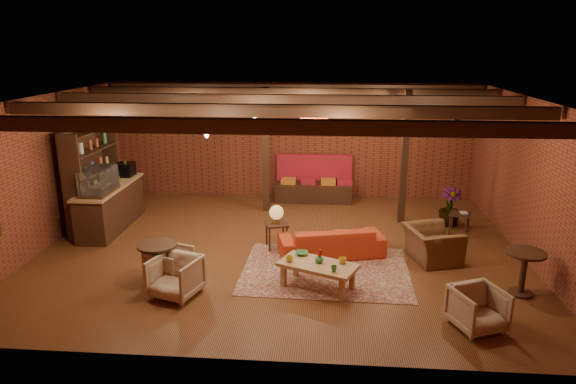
# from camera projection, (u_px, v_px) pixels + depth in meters

# --- Properties ---
(floor) EXTENTS (10.00, 10.00, 0.00)m
(floor) POSITION_uv_depth(u_px,v_px,m) (280.00, 249.00, 10.96)
(floor) COLOR #391A0E
(floor) RESTS_ON ground
(ceiling) EXTENTS (10.00, 8.00, 0.02)m
(ceiling) POSITION_uv_depth(u_px,v_px,m) (279.00, 98.00, 10.06)
(ceiling) COLOR black
(ceiling) RESTS_ON wall_back
(wall_back) EXTENTS (10.00, 0.02, 3.20)m
(wall_back) POSITION_uv_depth(u_px,v_px,m) (293.00, 141.00, 14.34)
(wall_back) COLOR brown
(wall_back) RESTS_ON ground
(wall_front) EXTENTS (10.00, 0.02, 3.20)m
(wall_front) POSITION_uv_depth(u_px,v_px,m) (251.00, 254.00, 6.68)
(wall_front) COLOR brown
(wall_front) RESTS_ON ground
(wall_left) EXTENTS (0.02, 8.00, 3.20)m
(wall_left) POSITION_uv_depth(u_px,v_px,m) (46.00, 172.00, 10.89)
(wall_left) COLOR brown
(wall_left) RESTS_ON ground
(wall_right) EXTENTS (0.02, 8.00, 3.20)m
(wall_right) POSITION_uv_depth(u_px,v_px,m) (531.00, 182.00, 10.13)
(wall_right) COLOR brown
(wall_right) RESTS_ON ground
(ceiling_beams) EXTENTS (9.80, 6.40, 0.22)m
(ceiling_beams) POSITION_uv_depth(u_px,v_px,m) (279.00, 104.00, 10.10)
(ceiling_beams) COLOR black
(ceiling_beams) RESTS_ON ceiling
(ceiling_pipe) EXTENTS (9.60, 0.12, 0.12)m
(ceiling_pipe) POSITION_uv_depth(u_px,v_px,m) (286.00, 106.00, 11.69)
(ceiling_pipe) COLOR black
(ceiling_pipe) RESTS_ON ceiling
(post_left) EXTENTS (0.16, 0.16, 3.20)m
(post_left) POSITION_uv_depth(u_px,v_px,m) (266.00, 151.00, 13.04)
(post_left) COLOR black
(post_left) RESTS_ON ground
(post_right) EXTENTS (0.16, 0.16, 3.20)m
(post_right) POSITION_uv_depth(u_px,v_px,m) (405.00, 158.00, 12.21)
(post_right) COLOR black
(post_right) RESTS_ON ground
(service_counter) EXTENTS (0.80, 2.50, 1.60)m
(service_counter) POSITION_uv_depth(u_px,v_px,m) (110.00, 196.00, 12.01)
(service_counter) COLOR black
(service_counter) RESTS_ON ground
(plant_counter) EXTENTS (0.35, 0.39, 0.30)m
(plant_counter) POSITION_uv_depth(u_px,v_px,m) (116.00, 176.00, 12.07)
(plant_counter) COLOR #337F33
(plant_counter) RESTS_ON service_counter
(shelving_hutch) EXTENTS (0.52, 2.00, 2.40)m
(shelving_hutch) POSITION_uv_depth(u_px,v_px,m) (93.00, 178.00, 12.02)
(shelving_hutch) COLOR black
(shelving_hutch) RESTS_ON ground
(banquette) EXTENTS (2.10, 0.70, 1.00)m
(banquette) POSITION_uv_depth(u_px,v_px,m) (314.00, 183.00, 14.17)
(banquette) COLOR #A71B2D
(banquette) RESTS_ON ground
(service_sign) EXTENTS (0.86, 0.06, 0.30)m
(service_sign) POSITION_uv_depth(u_px,v_px,m) (314.00, 119.00, 13.22)
(service_sign) COLOR #FF3219
(service_sign) RESTS_ON ceiling
(ceiling_spotlights) EXTENTS (6.40, 4.40, 0.28)m
(ceiling_spotlights) POSITION_uv_depth(u_px,v_px,m) (280.00, 115.00, 10.16)
(ceiling_spotlights) COLOR black
(ceiling_spotlights) RESTS_ON ceiling
(rug) EXTENTS (3.25, 2.51, 0.01)m
(rug) POSITION_uv_depth(u_px,v_px,m) (326.00, 270.00, 9.93)
(rug) COLOR maroon
(rug) RESTS_ON floor
(sofa) EXTENTS (2.26, 1.32, 0.62)m
(sofa) POSITION_uv_depth(u_px,v_px,m) (331.00, 241.00, 10.57)
(sofa) COLOR #B23118
(sofa) RESTS_ON floor
(coffee_table) EXTENTS (1.52, 1.17, 0.72)m
(coffee_table) POSITION_uv_depth(u_px,v_px,m) (317.00, 266.00, 9.15)
(coffee_table) COLOR #A0784A
(coffee_table) RESTS_ON floor
(side_table_lamp) EXTENTS (0.57, 0.57, 0.96)m
(side_table_lamp) POSITION_uv_depth(u_px,v_px,m) (276.00, 216.00, 10.83)
(side_table_lamp) COLOR black
(side_table_lamp) RESTS_ON floor
(round_table_left) EXTENTS (0.71, 0.71, 0.74)m
(round_table_left) POSITION_uv_depth(u_px,v_px,m) (158.00, 257.00, 9.33)
(round_table_left) COLOR black
(round_table_left) RESTS_ON floor
(armchair_a) EXTENTS (0.83, 0.86, 0.70)m
(armchair_a) POSITION_uv_depth(u_px,v_px,m) (170.00, 263.00, 9.43)
(armchair_a) COLOR beige
(armchair_a) RESTS_ON floor
(armchair_b) EXTENTS (0.94, 0.91, 0.78)m
(armchair_b) POSITION_uv_depth(u_px,v_px,m) (175.00, 275.00, 8.86)
(armchair_b) COLOR beige
(armchair_b) RESTS_ON floor
(armchair_right) EXTENTS (0.96, 1.22, 0.93)m
(armchair_right) POSITION_uv_depth(u_px,v_px,m) (433.00, 239.00, 10.27)
(armchair_right) COLOR brown
(armchair_right) RESTS_ON floor
(side_table_book) EXTENTS (0.58, 0.58, 0.52)m
(side_table_book) POSITION_uv_depth(u_px,v_px,m) (460.00, 215.00, 11.73)
(side_table_book) COLOR black
(side_table_book) RESTS_ON floor
(round_table_right) EXTENTS (0.68, 0.68, 0.80)m
(round_table_right) POSITION_uv_depth(u_px,v_px,m) (524.00, 266.00, 8.86)
(round_table_right) COLOR black
(round_table_right) RESTS_ON floor
(armchair_far) EXTENTS (0.91, 0.89, 0.73)m
(armchair_far) POSITION_uv_depth(u_px,v_px,m) (478.00, 307.00, 7.83)
(armchair_far) COLOR beige
(armchair_far) RESTS_ON floor
(plant_tall) EXTENTS (1.55, 1.55, 2.76)m
(plant_tall) POSITION_uv_depth(u_px,v_px,m) (454.00, 170.00, 12.01)
(plant_tall) COLOR #4C7F4C
(plant_tall) RESTS_ON floor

